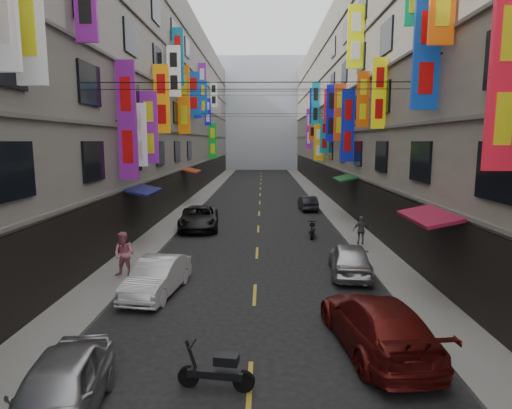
{
  "coord_description": "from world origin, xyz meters",
  "views": [
    {
      "loc": [
        0.3,
        2.78,
        5.65
      ],
      "look_at": [
        0.14,
        12.47,
        4.21
      ],
      "focal_mm": 30.0,
      "sensor_mm": 36.0,
      "label": 1
    }
  ],
  "objects_px": {
    "car_left_near": "(58,392)",
    "car_right_far": "(308,203)",
    "car_left_far": "(199,218)",
    "pedestrian_lfar": "(124,254)",
    "scooter_far_right": "(312,230)",
    "car_left_mid": "(157,277)",
    "pedestrian_rfar": "(361,230)",
    "car_right_mid": "(350,259)",
    "car_right_near": "(376,323)",
    "scooter_crossing": "(217,371)"
  },
  "relations": [
    {
      "from": "car_left_far",
      "to": "pedestrian_rfar",
      "type": "xyz_separation_m",
      "value": [
        9.44,
        -4.54,
        0.16
      ]
    },
    {
      "from": "pedestrian_lfar",
      "to": "car_right_mid",
      "type": "bearing_deg",
      "value": 12.7
    },
    {
      "from": "car_left_mid",
      "to": "car_right_far",
      "type": "height_order",
      "value": "car_left_mid"
    },
    {
      "from": "pedestrian_rfar",
      "to": "car_left_mid",
      "type": "bearing_deg",
      "value": 42.61
    },
    {
      "from": "scooter_crossing",
      "to": "car_left_mid",
      "type": "xyz_separation_m",
      "value": [
        -2.89,
        6.14,
        0.23
      ]
    },
    {
      "from": "car_left_far",
      "to": "pedestrian_rfar",
      "type": "height_order",
      "value": "pedestrian_rfar"
    },
    {
      "from": "car_left_mid",
      "to": "car_right_near",
      "type": "bearing_deg",
      "value": -22.73
    },
    {
      "from": "pedestrian_lfar",
      "to": "car_right_near",
      "type": "bearing_deg",
      "value": -25.35
    },
    {
      "from": "car_left_mid",
      "to": "car_right_mid",
      "type": "height_order",
      "value": "car_right_mid"
    },
    {
      "from": "pedestrian_lfar",
      "to": "car_left_near",
      "type": "bearing_deg",
      "value": -71.56
    },
    {
      "from": "car_right_far",
      "to": "car_right_mid",
      "type": "bearing_deg",
      "value": 86.84
    },
    {
      "from": "scooter_far_right",
      "to": "pedestrian_rfar",
      "type": "xyz_separation_m",
      "value": [
        2.37,
        -2.3,
        0.45
      ]
    },
    {
      "from": "car_right_far",
      "to": "car_right_near",
      "type": "bearing_deg",
      "value": 85.4
    },
    {
      "from": "scooter_far_right",
      "to": "car_left_near",
      "type": "height_order",
      "value": "car_left_near"
    },
    {
      "from": "car_right_near",
      "to": "pedestrian_lfar",
      "type": "distance_m",
      "value": 10.6
    },
    {
      "from": "car_left_far",
      "to": "car_right_far",
      "type": "distance_m",
      "value": 11.05
    },
    {
      "from": "car_right_mid",
      "to": "pedestrian_rfar",
      "type": "distance_m",
      "value": 5.22
    },
    {
      "from": "scooter_crossing",
      "to": "pedestrian_rfar",
      "type": "bearing_deg",
      "value": -16.96
    },
    {
      "from": "scooter_crossing",
      "to": "car_right_near",
      "type": "distance_m",
      "value": 4.61
    },
    {
      "from": "pedestrian_rfar",
      "to": "car_right_mid",
      "type": "bearing_deg",
      "value": 75.95
    },
    {
      "from": "car_right_far",
      "to": "pedestrian_lfar",
      "type": "bearing_deg",
      "value": 59.25
    },
    {
      "from": "car_left_near",
      "to": "car_right_far",
      "type": "relative_size",
      "value": 1.11
    },
    {
      "from": "car_right_near",
      "to": "pedestrian_lfar",
      "type": "height_order",
      "value": "pedestrian_lfar"
    },
    {
      "from": "car_left_far",
      "to": "scooter_far_right",
      "type": "bearing_deg",
      "value": -23.16
    },
    {
      "from": "scooter_far_right",
      "to": "car_right_mid",
      "type": "relative_size",
      "value": 0.44
    },
    {
      "from": "car_right_mid",
      "to": "scooter_crossing",
      "type": "bearing_deg",
      "value": 67.35
    },
    {
      "from": "car_right_near",
      "to": "car_right_far",
      "type": "relative_size",
      "value": 1.42
    },
    {
      "from": "car_left_near",
      "to": "pedestrian_lfar",
      "type": "bearing_deg",
      "value": 92.9
    },
    {
      "from": "car_left_near",
      "to": "car_right_near",
      "type": "height_order",
      "value": "car_right_near"
    },
    {
      "from": "car_left_far",
      "to": "car_right_mid",
      "type": "height_order",
      "value": "car_left_far"
    },
    {
      "from": "pedestrian_lfar",
      "to": "scooter_far_right",
      "type": "bearing_deg",
      "value": 51.13
    },
    {
      "from": "car_left_far",
      "to": "car_right_far",
      "type": "relative_size",
      "value": 1.47
    },
    {
      "from": "scooter_far_right",
      "to": "car_right_far",
      "type": "height_order",
      "value": "car_right_far"
    },
    {
      "from": "scooter_far_right",
      "to": "car_right_far",
      "type": "relative_size",
      "value": 0.5
    },
    {
      "from": "car_left_far",
      "to": "car_right_mid",
      "type": "relative_size",
      "value": 1.28
    },
    {
      "from": "car_left_far",
      "to": "car_left_near",
      "type": "bearing_deg",
      "value": -95.45
    },
    {
      "from": "car_right_near",
      "to": "pedestrian_lfar",
      "type": "bearing_deg",
      "value": -41.09
    },
    {
      "from": "car_left_far",
      "to": "pedestrian_lfar",
      "type": "distance_m",
      "value": 10.32
    },
    {
      "from": "car_left_mid",
      "to": "pedestrian_lfar",
      "type": "distance_m",
      "value": 2.52
    },
    {
      "from": "car_right_mid",
      "to": "car_right_far",
      "type": "relative_size",
      "value": 1.15
    },
    {
      "from": "car_left_far",
      "to": "pedestrian_rfar",
      "type": "distance_m",
      "value": 10.48
    },
    {
      "from": "car_left_near",
      "to": "car_right_far",
      "type": "distance_m",
      "value": 28.22
    },
    {
      "from": "scooter_far_right",
      "to": "car_right_mid",
      "type": "distance_m",
      "value": 7.31
    },
    {
      "from": "car_left_mid",
      "to": "pedestrian_lfar",
      "type": "bearing_deg",
      "value": 143.23
    },
    {
      "from": "scooter_crossing",
      "to": "car_right_mid",
      "type": "bearing_deg",
      "value": -20.78
    },
    {
      "from": "scooter_far_right",
      "to": "car_left_far",
      "type": "bearing_deg",
      "value": -8.35
    },
    {
      "from": "car_left_mid",
      "to": "car_left_far",
      "type": "bearing_deg",
      "value": 98.84
    },
    {
      "from": "car_right_near",
      "to": "car_left_mid",
      "type": "bearing_deg",
      "value": -37.82
    },
    {
      "from": "scooter_far_right",
      "to": "car_left_mid",
      "type": "bearing_deg",
      "value": 63.97
    },
    {
      "from": "scooter_far_right",
      "to": "car_left_near",
      "type": "distance_m",
      "value": 18.48
    }
  ]
}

